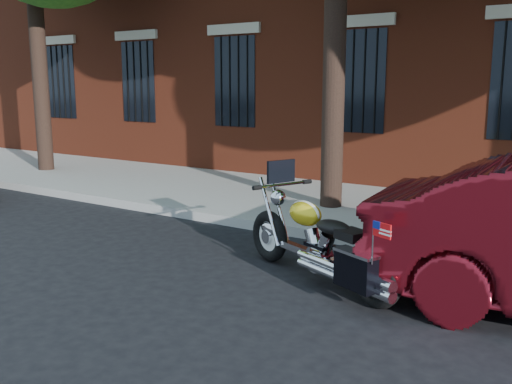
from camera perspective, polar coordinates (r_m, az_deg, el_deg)
The scene contains 4 objects.
ground at distance 7.54m, azimuth -5.83°, elevation -5.93°, with size 120.00×120.00×0.00m, color black.
curb at distance 8.59m, azimuth -0.01°, elevation -3.27°, with size 40.00×0.16×0.15m, color gray.
sidewalk at distance 10.18m, azimuth 5.83°, elevation -1.10°, with size 40.00×3.60×0.15m, color gray.
motorcycle at distance 6.20m, azimuth 6.81°, elevation -5.49°, with size 2.30×1.38×1.28m.
Camera 1 is at (4.59, -5.58, 2.16)m, focal length 40.00 mm.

